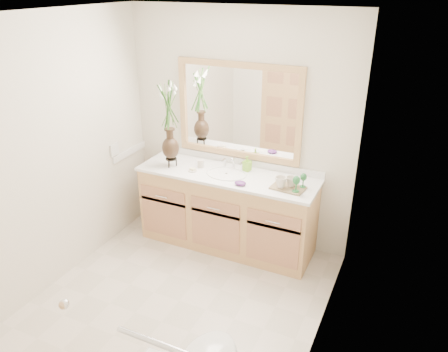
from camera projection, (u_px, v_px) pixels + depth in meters
The scene contains 23 objects.
floor at pixel (179, 301), 3.88m from camera, with size 2.60×2.60×0.00m, color beige.
ceiling at pixel (164, 14), 2.88m from camera, with size 2.40×2.60×0.02m, color white.
wall_back at pixel (239, 130), 4.45m from camera, with size 2.40×0.02×2.40m, color beige.
wall_front at pixel (45, 272), 2.31m from camera, with size 2.40×0.02×2.40m, color beige.
wall_left at pixel (56, 154), 3.84m from camera, with size 0.02×2.60×2.40m, color beige.
wall_right at pixel (327, 210), 2.92m from camera, with size 0.02×2.60×2.40m, color beige.
vanity at pixel (227, 211), 4.55m from camera, with size 1.80×0.55×0.80m.
counter at pixel (227, 175), 4.37m from camera, with size 1.84×0.57×0.03m, color white.
sink at pixel (226, 179), 4.38m from camera, with size 0.38×0.34×0.23m.
mirror at pixel (238, 111), 4.35m from camera, with size 1.32×0.04×0.97m.
switch_plate at pixel (114, 149), 4.56m from camera, with size 0.02×0.12×0.12m, color white.
door at pixel (14, 285), 2.52m from camera, with size 0.80×0.03×2.00m, color tan.
grab_bar at pixel (164, 346), 2.17m from camera, with size 0.03×0.03×0.55m, color silver.
flower_vase at pixel (169, 113), 4.30m from camera, with size 0.21×0.21×0.85m.
tumbler at pixel (201, 164), 4.49m from camera, with size 0.06×0.06×0.08m, color beige.
soap_dish at pixel (193, 170), 4.42m from camera, with size 0.09×0.09×0.03m.
soap_bottle at pixel (247, 164), 4.40m from camera, with size 0.06×0.07×0.14m, color #7FC82F.
purple_dish at pixel (240, 183), 4.12m from camera, with size 0.11×0.09×0.04m, color #542369.
tray at pixel (288, 188), 4.05m from camera, with size 0.30×0.20×0.02m, color brown.
mug_left at pixel (281, 182), 4.02m from camera, with size 0.11×0.10×0.11m, color beige.
mug_right at pixel (291, 181), 4.05m from camera, with size 0.10×0.09×0.10m, color beige.
goblet_front at pixel (296, 181), 3.92m from camera, with size 0.07×0.07×0.15m.
goblet_back at pixel (303, 178), 4.01m from camera, with size 0.06×0.06×0.14m.
Camera 1 is at (1.66, -2.61, 2.62)m, focal length 35.00 mm.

